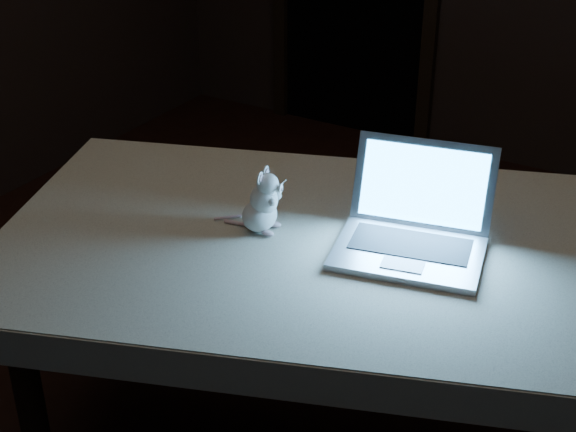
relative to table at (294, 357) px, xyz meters
The scene contains 5 objects.
floor 0.44m from the table, 104.19° to the left, with size 5.00×5.00×0.00m, color black.
table is the anchor object (origin of this frame).
tablecloth 0.38m from the table, ahead, with size 1.66×1.11×0.10m, color beige, non-canonical shape.
laptop 0.65m from the table, 10.42° to the left, with size 0.39×0.34×0.27m, color #A4A3A9, non-canonical shape.
plush_mouse 0.53m from the table, behind, with size 0.14×0.14×0.19m, color silver, non-canonical shape.
Camera 1 is at (1.05, -1.88, 2.01)m, focal length 52.00 mm.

